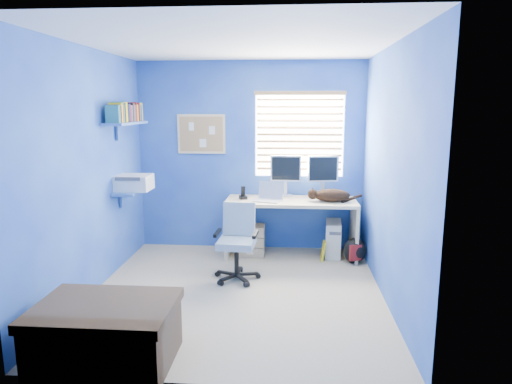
# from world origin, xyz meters

# --- Properties ---
(floor) EXTENTS (3.00, 3.20, 0.00)m
(floor) POSITION_xyz_m (0.00, 0.00, 0.00)
(floor) COLOR tan
(floor) RESTS_ON ground
(ceiling) EXTENTS (3.00, 3.20, 0.00)m
(ceiling) POSITION_xyz_m (0.00, 0.00, 2.50)
(ceiling) COLOR white
(ceiling) RESTS_ON wall_back
(wall_back) EXTENTS (3.00, 0.01, 2.50)m
(wall_back) POSITION_xyz_m (0.00, 1.60, 1.25)
(wall_back) COLOR #1C3CAE
(wall_back) RESTS_ON ground
(wall_front) EXTENTS (3.00, 0.01, 2.50)m
(wall_front) POSITION_xyz_m (0.00, -1.60, 1.25)
(wall_front) COLOR #1C3CAE
(wall_front) RESTS_ON ground
(wall_left) EXTENTS (0.01, 3.20, 2.50)m
(wall_left) POSITION_xyz_m (-1.50, 0.00, 1.25)
(wall_left) COLOR #1C3CAE
(wall_left) RESTS_ON ground
(wall_right) EXTENTS (0.01, 3.20, 2.50)m
(wall_right) POSITION_xyz_m (1.50, 0.00, 1.25)
(wall_right) COLOR #1C3CAE
(wall_right) RESTS_ON ground
(desk) EXTENTS (1.65, 0.65, 0.74)m
(desk) POSITION_xyz_m (0.55, 1.26, 0.37)
(desk) COLOR #D4BC83
(desk) RESTS_ON floor
(laptop) EXTENTS (0.39, 0.35, 0.22)m
(laptop) POSITION_xyz_m (0.26, 1.16, 0.85)
(laptop) COLOR silver
(laptop) RESTS_ON desk
(monitor_left) EXTENTS (0.40, 0.13, 0.54)m
(monitor_left) POSITION_xyz_m (0.48, 1.51, 1.01)
(monitor_left) COLOR silver
(monitor_left) RESTS_ON desk
(monitor_right) EXTENTS (0.41, 0.19, 0.54)m
(monitor_right) POSITION_xyz_m (0.97, 1.52, 1.01)
(monitor_right) COLOR silver
(monitor_right) RESTS_ON desk
(phone) EXTENTS (0.12, 0.14, 0.17)m
(phone) POSITION_xyz_m (-0.06, 1.27, 0.82)
(phone) COLOR black
(phone) RESTS_ON desk
(mug) EXTENTS (0.10, 0.09, 0.10)m
(mug) POSITION_xyz_m (1.09, 1.41, 0.79)
(mug) COLOR #276D6D
(mug) RESTS_ON desk
(cd_spindle) EXTENTS (0.13, 0.13, 0.07)m
(cd_spindle) POSITION_xyz_m (1.15, 1.36, 0.78)
(cd_spindle) COLOR silver
(cd_spindle) RESTS_ON desk
(cat) EXTENTS (0.46, 0.25, 0.16)m
(cat) POSITION_xyz_m (1.06, 1.18, 0.82)
(cat) COLOR black
(cat) RESTS_ON desk
(tower_pc) EXTENTS (0.22, 0.45, 0.45)m
(tower_pc) POSITION_xyz_m (1.10, 1.31, 0.23)
(tower_pc) COLOR beige
(tower_pc) RESTS_ON floor
(drawer_boxes) EXTENTS (0.35, 0.28, 0.41)m
(drawer_boxes) POSITION_xyz_m (0.04, 1.24, 0.20)
(drawer_boxes) COLOR tan
(drawer_boxes) RESTS_ON floor
(yellow_book) EXTENTS (0.03, 0.17, 0.24)m
(yellow_book) POSITION_xyz_m (0.96, 1.11, 0.12)
(yellow_book) COLOR yellow
(yellow_book) RESTS_ON floor
(backpack) EXTENTS (0.33, 0.29, 0.32)m
(backpack) POSITION_xyz_m (1.34, 1.02, 0.16)
(backpack) COLOR black
(backpack) RESTS_ON floor
(bed_corner) EXTENTS (0.98, 0.70, 0.47)m
(bed_corner) POSITION_xyz_m (-0.82, -1.39, 0.24)
(bed_corner) COLOR #4F3C2B
(bed_corner) RESTS_ON floor
(office_chair) EXTENTS (0.51, 0.51, 0.84)m
(office_chair) POSITION_xyz_m (-0.04, 0.41, 0.32)
(office_chair) COLOR black
(office_chair) RESTS_ON floor
(window_blinds) EXTENTS (1.15, 0.05, 1.10)m
(window_blinds) POSITION_xyz_m (0.65, 1.57, 1.55)
(window_blinds) COLOR white
(window_blinds) RESTS_ON ground
(corkboard) EXTENTS (0.64, 0.02, 0.52)m
(corkboard) POSITION_xyz_m (-0.65, 1.58, 1.55)
(corkboard) COLOR #D4BC83
(corkboard) RESTS_ON ground
(wall_shelves) EXTENTS (0.42, 0.90, 1.05)m
(wall_shelves) POSITION_xyz_m (-1.35, 0.75, 1.43)
(wall_shelves) COLOR #3E65AA
(wall_shelves) RESTS_ON ground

